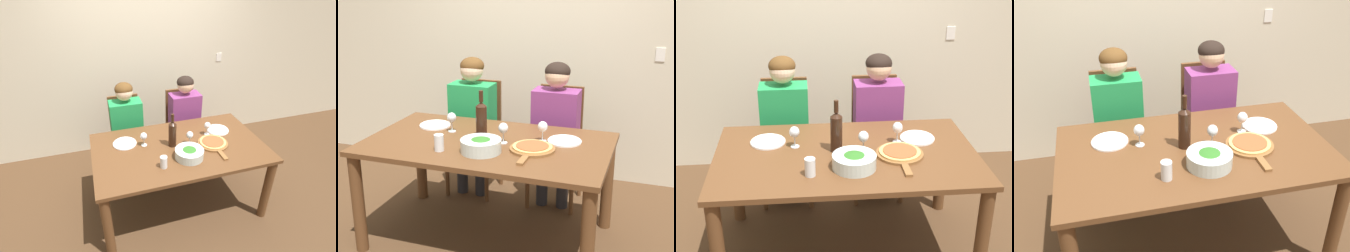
# 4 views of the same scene
# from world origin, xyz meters

# --- Properties ---
(ground_plane) EXTENTS (40.00, 40.00, 0.00)m
(ground_plane) POSITION_xyz_m (0.00, 0.00, 0.00)
(ground_plane) COLOR #4C331E
(back_wall) EXTENTS (10.00, 0.06, 2.70)m
(back_wall) POSITION_xyz_m (0.00, 1.42, 1.35)
(back_wall) COLOR beige
(back_wall) RESTS_ON ground
(dining_table) EXTENTS (1.75, 1.03, 0.78)m
(dining_table) POSITION_xyz_m (0.00, 0.00, 0.66)
(dining_table) COLOR brown
(dining_table) RESTS_ON ground
(chair_left) EXTENTS (0.42, 0.42, 1.01)m
(chair_left) POSITION_xyz_m (-0.43, 0.83, 0.54)
(chair_left) COLOR brown
(chair_left) RESTS_ON ground
(chair_right) EXTENTS (0.42, 0.42, 1.01)m
(chair_right) POSITION_xyz_m (0.33, 0.83, 0.54)
(chair_right) COLOR brown
(chair_right) RESTS_ON ground
(person_woman) EXTENTS (0.47, 0.51, 1.25)m
(person_woman) POSITION_xyz_m (-0.43, 0.72, 0.76)
(person_woman) COLOR #28282D
(person_woman) RESTS_ON ground
(person_man) EXTENTS (0.47, 0.51, 1.25)m
(person_man) POSITION_xyz_m (0.33, 0.72, 0.76)
(person_man) COLOR #28282D
(person_man) RESTS_ON ground
(wine_bottle) EXTENTS (0.08, 0.08, 0.36)m
(wine_bottle) POSITION_xyz_m (-0.06, 0.04, 0.92)
(wine_bottle) COLOR black
(wine_bottle) RESTS_ON dining_table
(broccoli_bowl) EXTENTS (0.28, 0.28, 0.10)m
(broccoli_bowl) POSITION_xyz_m (0.03, -0.20, 0.82)
(broccoli_bowl) COLOR silver
(broccoli_bowl) RESTS_ON dining_table
(dinner_plate_left) EXTENTS (0.24, 0.24, 0.02)m
(dinner_plate_left) POSITION_xyz_m (-0.53, 0.21, 0.79)
(dinner_plate_left) COLOR white
(dinner_plate_left) RESTS_ON dining_table
(dinner_plate_right) EXTENTS (0.24, 0.24, 0.02)m
(dinner_plate_right) POSITION_xyz_m (0.52, 0.17, 0.79)
(dinner_plate_right) COLOR white
(dinner_plate_right) RESTS_ON dining_table
(pizza_on_board) EXTENTS (0.31, 0.45, 0.04)m
(pizza_on_board) POSITION_xyz_m (0.35, -0.06, 0.79)
(pizza_on_board) COLOR brown
(pizza_on_board) RESTS_ON dining_table
(wine_glass_left) EXTENTS (0.07, 0.07, 0.15)m
(wine_glass_left) POSITION_xyz_m (-0.34, 0.13, 0.88)
(wine_glass_left) COLOR silver
(wine_glass_left) RESTS_ON dining_table
(wine_glass_right) EXTENTS (0.07, 0.07, 0.15)m
(wine_glass_right) POSITION_xyz_m (0.37, 0.14, 0.88)
(wine_glass_right) COLOR silver
(wine_glass_right) RESTS_ON dining_table
(wine_glass_centre) EXTENTS (0.07, 0.07, 0.15)m
(wine_glass_centre) POSITION_xyz_m (0.12, 0.01, 0.88)
(wine_glass_centre) COLOR silver
(wine_glass_centre) RESTS_ON dining_table
(water_tumbler) EXTENTS (0.07, 0.07, 0.11)m
(water_tumbler) POSITION_xyz_m (-0.25, -0.27, 0.83)
(water_tumbler) COLOR silver
(water_tumbler) RESTS_ON dining_table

